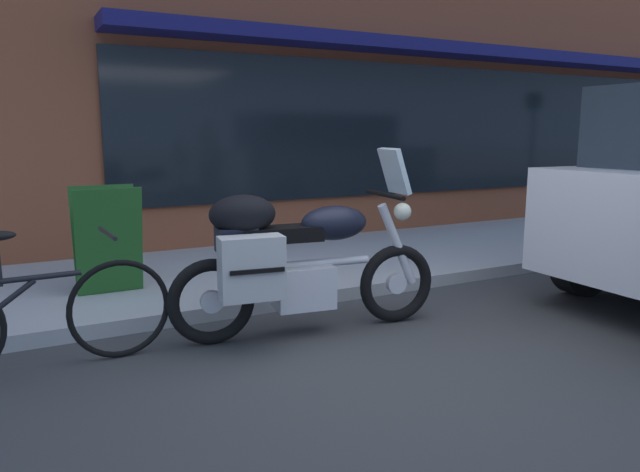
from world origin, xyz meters
TOP-DOWN VIEW (x-y plane):
  - ground_plane at (0.00, 0.00)m, footprint 80.00×80.00m
  - touring_motorcycle at (-0.38, 0.77)m, footprint 2.10×0.65m
  - parked_bicycle at (-2.11, 0.91)m, footprint 1.69×0.48m
  - sandwich_board_sign at (-1.46, 2.26)m, footprint 0.55×0.41m

SIDE VIEW (x-z plane):
  - ground_plane at x=0.00m, z-range 0.00..0.00m
  - parked_bicycle at x=-2.11m, z-range -0.09..0.83m
  - sandwich_board_sign at x=-1.46m, z-range 0.12..1.05m
  - touring_motorcycle at x=-0.38m, z-range -0.10..1.30m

